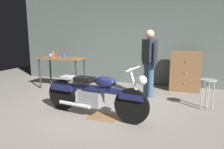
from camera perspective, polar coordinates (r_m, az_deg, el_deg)
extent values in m
plane|color=gray|center=(4.25, -2.73, -10.35)|extent=(12.00, 12.00, 0.00)
cube|color=#56605B|center=(6.65, 6.03, 10.84)|extent=(8.00, 0.12, 3.10)
cube|color=brown|center=(6.17, -13.77, 4.39)|extent=(1.30, 0.64, 0.04)
cylinder|color=#2D2D33|center=(6.36, -19.34, 0.17)|extent=(0.05, 0.05, 0.86)
cylinder|color=#2D2D33|center=(5.72, -9.94, -0.50)|extent=(0.05, 0.05, 0.86)
cylinder|color=#2D2D33|center=(6.77, -16.67, 0.93)|extent=(0.05, 0.05, 0.86)
cylinder|color=#2D2D33|center=(6.18, -7.66, 0.38)|extent=(0.05, 0.05, 0.86)
cylinder|color=black|center=(3.62, 5.43, -8.75)|extent=(0.64, 0.17, 0.64)
cylinder|color=black|center=(4.41, -13.68, -5.46)|extent=(0.64, 0.17, 0.64)
cube|color=#191E4C|center=(3.57, 5.48, -6.08)|extent=(0.46, 0.21, 0.10)
cube|color=#191E4C|center=(4.33, -13.28, -3.32)|extent=(0.54, 0.26, 0.12)
cube|color=gray|center=(3.98, -5.72, -6.66)|extent=(0.47, 0.30, 0.28)
cube|color=#191E4C|center=(3.87, -4.53, -3.91)|extent=(1.10, 0.27, 0.10)
ellipsoid|color=#191E4C|center=(3.74, -1.95, -2.04)|extent=(0.47, 0.29, 0.20)
cube|color=black|center=(3.97, -7.63, -1.37)|extent=(0.39, 0.29, 0.10)
cube|color=silver|center=(4.21, -12.11, -0.57)|extent=(0.27, 0.23, 0.03)
cylinder|color=silver|center=(3.51, 6.44, -3.79)|extent=(0.27, 0.09, 0.68)
cylinder|color=silver|center=(3.45, 5.93, 1.59)|extent=(0.12, 0.60, 0.03)
sphere|color=silver|center=(3.43, 8.36, -1.58)|extent=(0.16, 0.16, 0.16)
cylinder|color=silver|center=(4.08, -10.35, -8.14)|extent=(0.70, 0.18, 0.07)
cylinder|color=#395876|center=(5.20, 10.61, -1.54)|extent=(0.15, 0.15, 0.88)
cylinder|color=#395876|center=(5.37, 9.50, -1.12)|extent=(0.15, 0.15, 0.88)
cube|color=#26262D|center=(5.18, 10.30, 6.49)|extent=(0.41, 0.43, 0.56)
cylinder|color=#26262D|center=(4.99, 11.71, 5.36)|extent=(0.09, 0.09, 0.58)
cylinder|color=#26262D|center=(5.39, 8.95, 5.83)|extent=(0.09, 0.09, 0.58)
sphere|color=tan|center=(5.17, 10.45, 10.91)|extent=(0.22, 0.22, 0.22)
cylinder|color=#B2B2B7|center=(4.66, 25.18, -1.40)|extent=(0.32, 0.32, 0.02)
cylinder|color=#B2B2B7|center=(4.74, 26.20, -5.26)|extent=(0.02, 0.02, 0.62)
cylinder|color=#B2B2B7|center=(4.84, 24.74, -4.85)|extent=(0.02, 0.02, 0.62)
cylinder|color=#B2B2B7|center=(4.72, 23.55, -5.13)|extent=(0.02, 0.02, 0.62)
cylinder|color=#B2B2B7|center=(4.62, 25.02, -5.55)|extent=(0.02, 0.02, 0.62)
cube|color=brown|center=(6.07, 19.57, 0.83)|extent=(0.80, 0.44, 1.10)
sphere|color=tan|center=(5.80, 19.79, 3.38)|extent=(0.04, 0.04, 0.04)
sphere|color=tan|center=(5.85, 19.60, 0.47)|extent=(0.04, 0.04, 0.04)
sphere|color=tan|center=(5.90, 19.42, -2.40)|extent=(0.04, 0.04, 0.04)
cube|color=olive|center=(4.00, -2.38, -11.63)|extent=(0.56, 0.40, 0.01)
cylinder|color=#2D51AD|center=(6.23, -13.19, 5.11)|extent=(0.08, 0.08, 0.10)
torus|color=#2D51AD|center=(6.21, -12.82, 5.15)|extent=(0.06, 0.01, 0.06)
cylinder|color=red|center=(6.35, -15.46, 5.11)|extent=(0.07, 0.07, 0.10)
torus|color=red|center=(6.33, -15.14, 5.15)|extent=(0.06, 0.01, 0.06)
cylinder|color=white|center=(6.30, -16.71, 5.02)|extent=(0.07, 0.07, 0.10)
torus|color=white|center=(6.27, -16.39, 5.07)|extent=(0.06, 0.01, 0.06)
cylinder|color=olive|center=(6.04, -16.01, 5.20)|extent=(0.06, 0.06, 0.18)
cylinder|color=olive|center=(6.03, -16.07, 6.28)|extent=(0.03, 0.03, 0.05)
cylinder|color=black|center=(6.03, -16.08, 6.57)|extent=(0.03, 0.03, 0.01)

